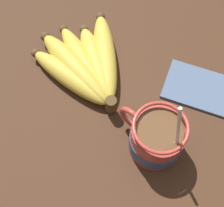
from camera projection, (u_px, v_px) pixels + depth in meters
The scene contains 4 objects.
table at pixel (118, 137), 55.59cm from camera, with size 107.40×107.40×2.51cm.
coffee_mug at pixel (156, 138), 49.98cm from camera, with size 12.12×8.80×17.03cm.
banana_bunch at pixel (86, 65), 58.70cm from camera, with size 21.88×18.27×4.41cm.
napkin at pixel (199, 88), 58.36cm from camera, with size 14.76×12.49×0.60cm.
Camera 1 is at (-12.09, 15.82, 53.50)cm, focal length 50.00 mm.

